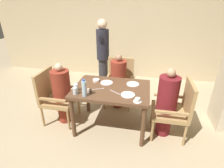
# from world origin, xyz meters

# --- Properties ---
(ground_plane) EXTENTS (16.00, 16.00, 0.00)m
(ground_plane) POSITION_xyz_m (0.00, 0.00, 0.00)
(ground_plane) COLOR tan
(wall_back) EXTENTS (8.00, 0.06, 2.80)m
(wall_back) POSITION_xyz_m (0.00, 2.43, 1.40)
(wall_back) COLOR #C6B289
(wall_back) RESTS_ON ground_plane
(dining_table) EXTENTS (1.24, 0.88, 0.78)m
(dining_table) POSITION_xyz_m (0.00, 0.00, 0.67)
(dining_table) COLOR brown
(dining_table) RESTS_ON ground_plane
(chair_left_side) EXTENTS (0.56, 0.56, 0.98)m
(chair_left_side) POSITION_xyz_m (-1.05, 0.00, 0.53)
(chair_left_side) COLOR #A88451
(chair_left_side) RESTS_ON ground_plane
(diner_in_left_chair) EXTENTS (0.32, 0.32, 1.14)m
(diner_in_left_chair) POSITION_xyz_m (-0.90, 0.00, 0.59)
(diner_in_left_chair) COLOR maroon
(diner_in_left_chair) RESTS_ON ground_plane
(chair_far_side) EXTENTS (0.56, 0.56, 0.98)m
(chair_far_side) POSITION_xyz_m (0.00, 0.87, 0.53)
(chair_far_side) COLOR #A88451
(chair_far_side) RESTS_ON ground_plane
(diner_in_far_chair) EXTENTS (0.32, 0.32, 1.14)m
(diner_in_far_chair) POSITION_xyz_m (-0.00, 0.72, 0.59)
(diner_in_far_chair) COLOR maroon
(diner_in_far_chair) RESTS_ON ground_plane
(chair_right_side) EXTENTS (0.56, 0.56, 0.98)m
(chair_right_side) POSITION_xyz_m (1.05, 0.00, 0.53)
(chair_right_side) COLOR #A88451
(chair_right_side) RESTS_ON ground_plane
(diner_in_right_chair) EXTENTS (0.32, 0.32, 1.18)m
(diner_in_right_chair) POSITION_xyz_m (0.90, 0.00, 0.61)
(diner_in_right_chair) COLOR maroon
(diner_in_right_chair) RESTS_ON ground_plane
(standing_host) EXTENTS (0.29, 0.33, 1.71)m
(standing_host) POSITION_xyz_m (-0.49, 1.40, 0.92)
(standing_host) COLOR #2D2D33
(standing_host) RESTS_ON ground_plane
(plate_main_left) EXTENTS (0.21, 0.21, 0.01)m
(plate_main_left) POSITION_xyz_m (0.29, -0.19, 0.78)
(plate_main_left) COLOR white
(plate_main_left) RESTS_ON dining_table
(plate_main_right) EXTENTS (0.21, 0.21, 0.01)m
(plate_main_right) POSITION_xyz_m (0.33, 0.20, 0.78)
(plate_main_right) COLOR white
(plate_main_right) RESTS_ON dining_table
(plate_dessert_center) EXTENTS (0.21, 0.21, 0.01)m
(plate_dessert_center) POSITION_xyz_m (-0.12, 0.17, 0.78)
(plate_dessert_center) COLOR white
(plate_dessert_center) RESTS_ON dining_table
(teacup_with_saucer) EXTENTS (0.12, 0.12, 0.06)m
(teacup_with_saucer) POSITION_xyz_m (0.45, -0.35, 0.80)
(teacup_with_saucer) COLOR white
(teacup_with_saucer) RESTS_ON dining_table
(bowl_small) EXTENTS (0.12, 0.12, 0.04)m
(bowl_small) POSITION_xyz_m (-0.32, 0.20, 0.80)
(bowl_small) COLOR white
(bowl_small) RESTS_ON dining_table
(water_bottle) EXTENTS (0.07, 0.07, 0.27)m
(water_bottle) POSITION_xyz_m (-0.34, -0.34, 0.91)
(water_bottle) COLOR #A3C6DB
(water_bottle) RESTS_ON dining_table
(glass_tall_near) EXTENTS (0.07, 0.07, 0.11)m
(glass_tall_near) POSITION_xyz_m (-0.53, -0.21, 0.84)
(glass_tall_near) COLOR silver
(glass_tall_near) RESTS_ON dining_table
(glass_tall_mid) EXTENTS (0.07, 0.07, 0.11)m
(glass_tall_mid) POSITION_xyz_m (-0.50, -0.32, 0.84)
(glass_tall_mid) COLOR silver
(glass_tall_mid) RESTS_ON dining_table
(salt_shaker) EXTENTS (0.03, 0.03, 0.07)m
(salt_shaker) POSITION_xyz_m (-0.32, -0.22, 0.81)
(salt_shaker) COLOR white
(salt_shaker) RESTS_ON dining_table
(pepper_shaker) EXTENTS (0.03, 0.03, 0.06)m
(pepper_shaker) POSITION_xyz_m (-0.28, -0.22, 0.81)
(pepper_shaker) COLOR #4C3D2D
(pepper_shaker) RESTS_ON dining_table
(fork_beside_plate) EXTENTS (0.19, 0.10, 0.00)m
(fork_beside_plate) POSITION_xyz_m (-0.19, -0.08, 0.78)
(fork_beside_plate) COLOR silver
(fork_beside_plate) RESTS_ON dining_table
(knife_beside_plate) EXTENTS (0.19, 0.13, 0.00)m
(knife_beside_plate) POSITION_xyz_m (0.09, -0.14, 0.78)
(knife_beside_plate) COLOR silver
(knife_beside_plate) RESTS_ON dining_table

